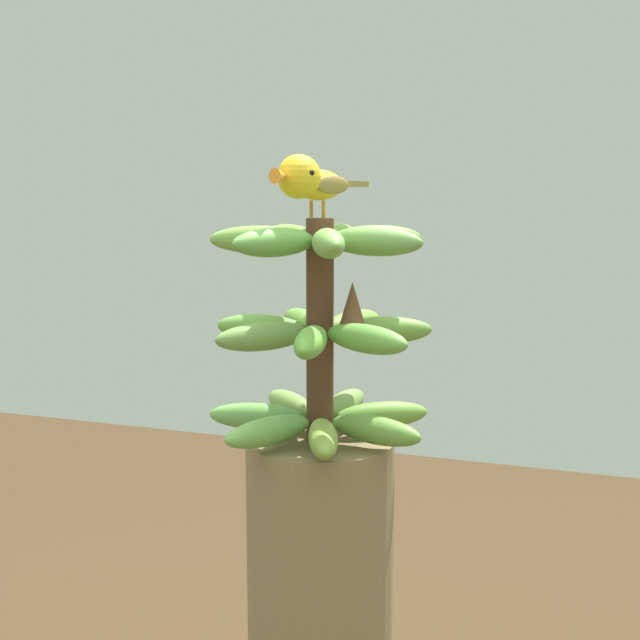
# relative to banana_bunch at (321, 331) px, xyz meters

# --- Properties ---
(banana_bunch) EXTENTS (0.31, 0.31, 0.30)m
(banana_bunch) POSITION_rel_banana_bunch_xyz_m (0.00, 0.00, 0.00)
(banana_bunch) COLOR #4C2D1E
(banana_bunch) RESTS_ON banana_tree
(perched_bird) EXTENTS (0.19, 0.08, 0.08)m
(perched_bird) POSITION_rel_banana_bunch_xyz_m (-0.00, 0.02, 0.20)
(perched_bird) COLOR #C68933
(perched_bird) RESTS_ON banana_bunch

